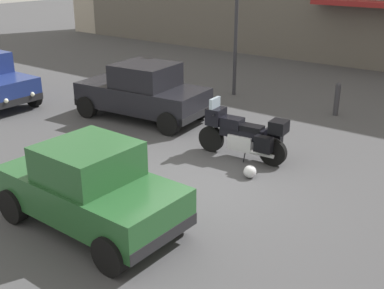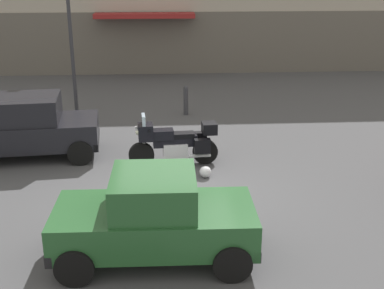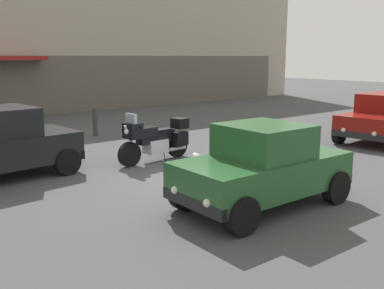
{
  "view_description": "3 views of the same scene",
  "coord_description": "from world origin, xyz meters",
  "px_view_note": "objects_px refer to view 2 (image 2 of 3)",
  "views": [
    {
      "loc": [
        5.4,
        -7.36,
        4.48
      ],
      "look_at": [
        -0.44,
        0.45,
        0.67
      ],
      "focal_mm": 45.37,
      "sensor_mm": 36.0,
      "label": 1
    },
    {
      "loc": [
        -0.33,
        -10.05,
        4.82
      ],
      "look_at": [
        0.38,
        0.86,
        0.89
      ],
      "focal_mm": 47.01,
      "sensor_mm": 36.0,
      "label": 2
    },
    {
      "loc": [
        -6.44,
        -7.73,
        2.77
      ],
      "look_at": [
        0.23,
        0.54,
        0.63
      ],
      "focal_mm": 41.08,
      "sensor_mm": 36.0,
      "label": 3
    }
  ],
  "objects_px": {
    "helmet": "(205,172)",
    "streetlamp_curbside": "(70,33)",
    "bollard_curbside": "(186,99)",
    "motorcycle": "(175,142)",
    "car_compact_side": "(154,218)",
    "car_wagon_end": "(25,128)"
  },
  "relations": [
    {
      "from": "streetlamp_curbside",
      "to": "motorcycle",
      "type": "bearing_deg",
      "value": -54.91
    },
    {
      "from": "car_wagon_end",
      "to": "streetlamp_curbside",
      "type": "relative_size",
      "value": 0.89
    },
    {
      "from": "car_compact_side",
      "to": "motorcycle",
      "type": "bearing_deg",
      "value": -95.56
    },
    {
      "from": "helmet",
      "to": "streetlamp_curbside",
      "type": "height_order",
      "value": "streetlamp_curbside"
    },
    {
      "from": "bollard_curbside",
      "to": "helmet",
      "type": "bearing_deg",
      "value": -88.05
    },
    {
      "from": "helmet",
      "to": "bollard_curbside",
      "type": "distance_m",
      "value": 5.38
    },
    {
      "from": "motorcycle",
      "to": "streetlamp_curbside",
      "type": "xyz_separation_m",
      "value": [
        -3.18,
        4.52,
        2.14
      ]
    },
    {
      "from": "motorcycle",
      "to": "car_compact_side",
      "type": "xyz_separation_m",
      "value": [
        -0.49,
        -4.25,
        0.15
      ]
    },
    {
      "from": "motorcycle",
      "to": "car_wagon_end",
      "type": "distance_m",
      "value": 3.98
    },
    {
      "from": "streetlamp_curbside",
      "to": "bollard_curbside",
      "type": "bearing_deg",
      "value": 0.19
    },
    {
      "from": "streetlamp_curbside",
      "to": "bollard_curbside",
      "type": "distance_m",
      "value": 4.3
    },
    {
      "from": "motorcycle",
      "to": "car_wagon_end",
      "type": "xyz_separation_m",
      "value": [
        -3.89,
        0.84,
        0.19
      ]
    },
    {
      "from": "car_compact_side",
      "to": "bollard_curbside",
      "type": "bearing_deg",
      "value": -95.42
    },
    {
      "from": "helmet",
      "to": "streetlamp_curbside",
      "type": "distance_m",
      "value": 7.1
    },
    {
      "from": "motorcycle",
      "to": "bollard_curbside",
      "type": "relative_size",
      "value": 2.24
    },
    {
      "from": "streetlamp_curbside",
      "to": "bollard_curbside",
      "type": "xyz_separation_m",
      "value": [
        3.68,
        0.01,
        -2.22
      ]
    },
    {
      "from": "motorcycle",
      "to": "car_wagon_end",
      "type": "relative_size",
      "value": 0.57
    },
    {
      "from": "streetlamp_curbside",
      "to": "helmet",
      "type": "bearing_deg",
      "value": -54.14
    },
    {
      "from": "helmet",
      "to": "streetlamp_curbside",
      "type": "xyz_separation_m",
      "value": [
        -3.86,
        5.35,
        2.62
      ]
    },
    {
      "from": "car_wagon_end",
      "to": "bollard_curbside",
      "type": "relative_size",
      "value": 3.94
    },
    {
      "from": "helmet",
      "to": "car_compact_side",
      "type": "height_order",
      "value": "car_compact_side"
    },
    {
      "from": "car_compact_side",
      "to": "streetlamp_curbside",
      "type": "relative_size",
      "value": 0.78
    }
  ]
}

